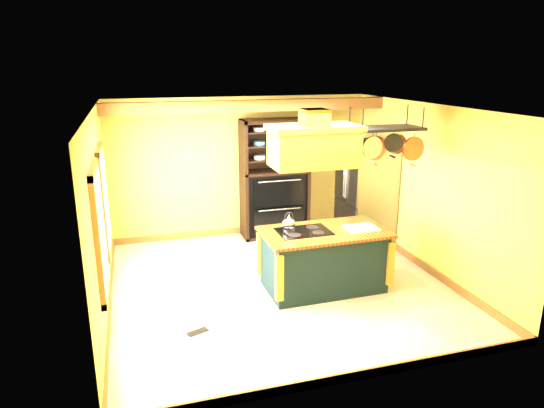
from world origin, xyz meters
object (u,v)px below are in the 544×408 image
range_hood (314,144)px  refrigerator (365,196)px  pot_rack (386,137)px  hutch (274,191)px  kitchen_island (323,259)px

range_hood → refrigerator: size_ratio=0.66×
pot_rack → hutch: bearing=110.2°
kitchen_island → refrigerator: (1.46, 1.56, 0.46)m
refrigerator → pot_rack: bearing=-109.2°
range_hood → refrigerator: 2.62m
hutch → kitchen_island: bearing=-89.6°
refrigerator → hutch: size_ratio=0.83×
refrigerator → hutch: 1.77m
kitchen_island → refrigerator: 2.19m
kitchen_island → hutch: (-0.02, 2.54, 0.42)m
hutch → pot_rack: bearing=-69.8°
range_hood → hutch: bearing=85.9°
kitchen_island → pot_rack: bearing=-1.1°
hutch → range_hood: bearing=-94.1°
pot_rack → range_hood: bearing=180.0°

